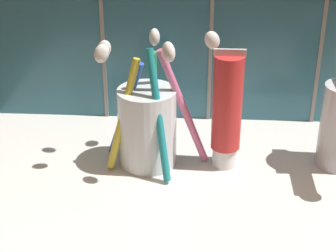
{
  "coord_description": "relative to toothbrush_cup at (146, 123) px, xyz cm",
  "views": [
    {
      "loc": [
        0.21,
        -55.16,
        38.59
      ],
      "look_at": [
        -3.21,
        2.23,
        8.97
      ],
      "focal_mm": 60.0,
      "sensor_mm": 36.0,
      "label": 1
    }
  ],
  "objects": [
    {
      "name": "sink_counter",
      "position": [
        6.12,
        -5.55,
        -6.65
      ],
      "size": [
        59.58,
        37.86,
        2.0
      ],
      "primitive_type": "cube",
      "color": "silver",
      "rests_on": "ground"
    },
    {
      "name": "toothpaste_tube",
      "position": [
        9.56,
        0.01,
        1.95
      ],
      "size": [
        3.75,
        3.57,
        15.28
      ],
      "color": "white",
      "rests_on": "sink_counter"
    },
    {
      "name": "toothbrush_cup",
      "position": [
        0.0,
        0.0,
        0.0
      ],
      "size": [
        15.27,
        11.29,
        17.84
      ],
      "color": "silver",
      "rests_on": "sink_counter"
    }
  ]
}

